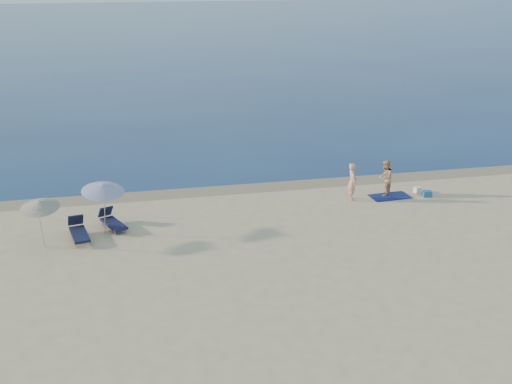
# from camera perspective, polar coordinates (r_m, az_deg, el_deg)

# --- Properties ---
(sea) EXTENTS (240.00, 160.00, 0.01)m
(sea) POSITION_cam_1_polar(r_m,az_deg,el_deg) (110.60, -8.59, 14.09)
(sea) COLOR #0D2650
(sea) RESTS_ON ground
(wet_sand_strip) EXTENTS (240.00, 1.60, 0.00)m
(wet_sand_strip) POSITION_cam_1_polar(r_m,az_deg,el_deg) (31.98, 2.13, 0.58)
(wet_sand_strip) COLOR #847254
(wet_sand_strip) RESTS_ON ground
(person_left) EXTENTS (0.49, 0.69, 1.78)m
(person_left) POSITION_cam_1_polar(r_m,az_deg,el_deg) (30.11, 8.56, 0.92)
(person_left) COLOR tan
(person_left) RESTS_ON ground
(person_right) EXTENTS (1.01, 1.06, 1.72)m
(person_right) POSITION_cam_1_polar(r_m,az_deg,el_deg) (31.03, 11.42, 1.25)
(person_right) COLOR tan
(person_right) RESTS_ON ground
(beach_towel) EXTENTS (1.94, 1.17, 0.03)m
(beach_towel) POSITION_cam_1_polar(r_m,az_deg,el_deg) (31.08, 11.80, -0.39)
(beach_towel) COLOR #0E1847
(beach_towel) RESTS_ON ground
(white_bag) EXTENTS (0.37, 0.34, 0.27)m
(white_bag) POSITION_cam_1_polar(r_m,az_deg,el_deg) (31.92, 14.17, 0.19)
(white_bag) COLOR silver
(white_bag) RESTS_ON ground
(blue_cooler) EXTENTS (0.44, 0.34, 0.29)m
(blue_cooler) POSITION_cam_1_polar(r_m,az_deg,el_deg) (31.45, 14.97, -0.16)
(blue_cooler) COLOR #1D5AA2
(blue_cooler) RESTS_ON ground
(umbrella_near) EXTENTS (2.25, 2.26, 2.27)m
(umbrella_near) POSITION_cam_1_polar(r_m,az_deg,el_deg) (26.54, -13.46, 0.35)
(umbrella_near) COLOR silver
(umbrella_near) RESTS_ON ground
(umbrella_far) EXTENTS (1.77, 1.79, 2.05)m
(umbrella_far) POSITION_cam_1_polar(r_m,az_deg,el_deg) (25.96, -18.69, -1.05)
(umbrella_far) COLOR silver
(umbrella_far) RESTS_ON ground
(lounger_left) EXTENTS (1.24, 1.86, 0.78)m
(lounger_left) POSITION_cam_1_polar(r_m,az_deg,el_deg) (27.46, -12.67, -2.58)
(lounger_left) COLOR #131635
(lounger_left) RESTS_ON ground
(lounger_right) EXTENTS (0.96, 1.95, 0.82)m
(lounger_right) POSITION_cam_1_polar(r_m,az_deg,el_deg) (26.73, -15.47, -3.43)
(lounger_right) COLOR black
(lounger_right) RESTS_ON ground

